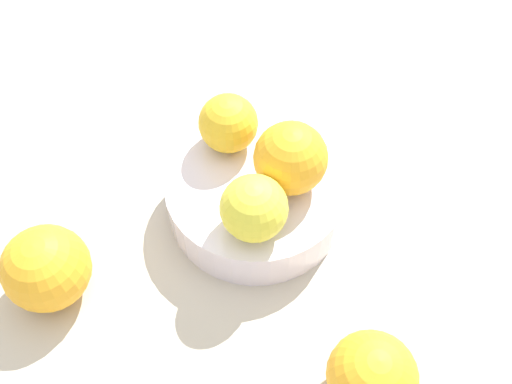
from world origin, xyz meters
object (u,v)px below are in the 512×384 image
at_px(fruit_bowl, 256,195).
at_px(orange_in_bowl_1, 254,208).
at_px(orange_loose_1, 372,376).
at_px(orange_in_bowl_0, 291,158).
at_px(orange_in_bowl_2, 228,123).
at_px(orange_loose_0, 47,268).

relative_size(fruit_bowl, orange_in_bowl_1, 2.93).
relative_size(orange_in_bowl_1, orange_loose_1, 0.83).
bearing_deg(orange_in_bowl_0, orange_in_bowl_2, -170.88).
xyz_separation_m(orange_in_bowl_0, orange_in_bowl_2, (-0.08, -0.01, -0.01)).
distance_m(orange_in_bowl_1, orange_loose_0, 0.20).
height_order(fruit_bowl, orange_in_bowl_0, orange_in_bowl_0).
relative_size(orange_in_bowl_0, orange_loose_0, 0.88).
height_order(fruit_bowl, orange_loose_1, orange_loose_1).
height_order(orange_in_bowl_2, orange_loose_0, orange_in_bowl_2).
height_order(orange_in_bowl_2, orange_loose_1, orange_in_bowl_2).
xyz_separation_m(orange_in_bowl_0, orange_loose_1, (0.19, -0.08, -0.05)).
xyz_separation_m(fruit_bowl, orange_in_bowl_0, (0.02, 0.02, 0.06)).
height_order(orange_in_bowl_1, orange_loose_1, orange_in_bowl_1).
height_order(orange_in_bowl_0, orange_loose_1, orange_in_bowl_0).
bearing_deg(orange_in_bowl_2, orange_in_bowl_1, -27.72).
bearing_deg(orange_in_bowl_2, fruit_bowl, -12.30).
height_order(orange_loose_0, orange_loose_1, orange_loose_0).
distance_m(fruit_bowl, orange_in_bowl_2, 0.08).
relative_size(orange_in_bowl_0, orange_in_bowl_2, 1.18).
bearing_deg(fruit_bowl, orange_loose_1, -15.40).
relative_size(orange_in_bowl_1, orange_in_bowl_2, 1.04).
bearing_deg(orange_in_bowl_0, orange_loose_1, -23.79).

